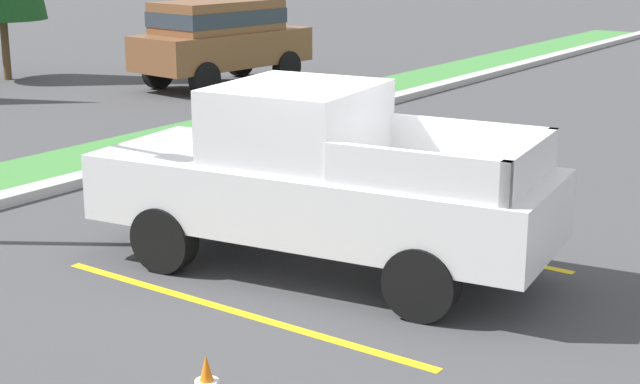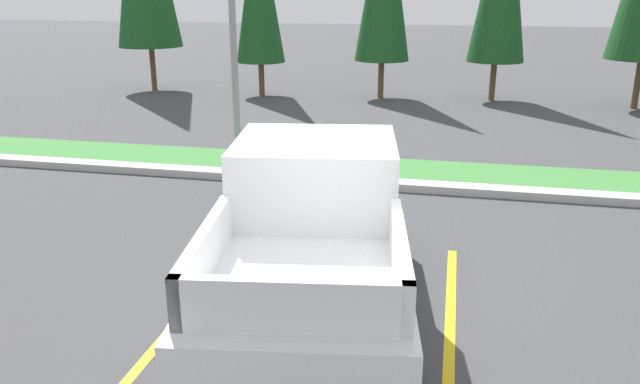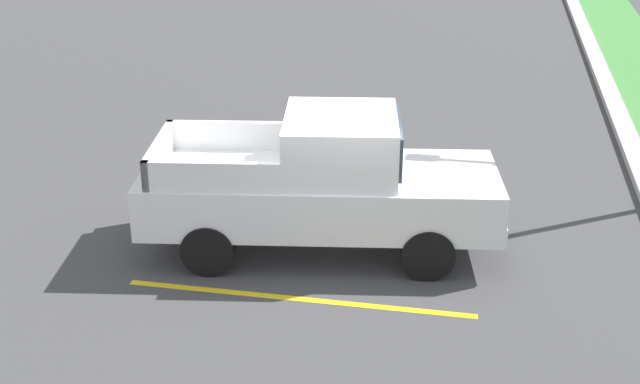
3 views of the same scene
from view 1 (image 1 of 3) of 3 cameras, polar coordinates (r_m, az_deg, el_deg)
The scene contains 6 objects.
ground_plane at distance 11.28m, azimuth -0.43°, elevation -4.17°, with size 120.00×120.00×0.00m, color #424244.
parking_line_near at distance 9.92m, azimuth -5.21°, elevation -6.98°, with size 0.12×4.80×0.01m, color yellow.
parking_line_far at distance 12.29m, azimuth 4.28°, elevation -2.56°, with size 0.12×4.80×0.01m, color yellow.
curb_strip at distance 14.65m, azimuth -16.43°, elevation 0.06°, with size 56.00×0.40×0.15m, color #B2B2AD.
pickup_truck_main at distance 10.78m, azimuth -0.18°, elevation 0.69°, with size 2.66×5.45×2.10m.
suv_distant at distance 24.23m, azimuth -5.88°, elevation 9.16°, with size 4.76×2.30×2.10m.
Camera 1 is at (-8.59, -6.29, 3.73)m, focal length 54.21 mm.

